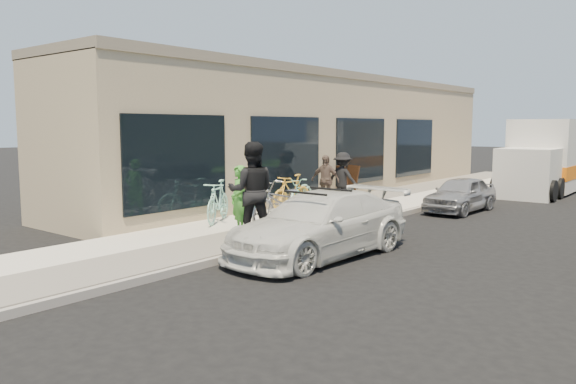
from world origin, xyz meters
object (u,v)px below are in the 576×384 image
Objects in this scene: bike_rack at (251,197)px; cruiser_bike_a at (218,201)px; sedan_silver at (460,194)px; bystander_b at (325,180)px; sandwich_board at (346,181)px; moving_truck at (545,160)px; woman_rider at (239,200)px; cruiser_bike_c at (292,192)px; bystander_a at (343,178)px; sedan_white at (320,224)px; cruiser_bike_b at (302,193)px; man_standing at (252,191)px; tandem_bike at (284,202)px.

cruiser_bike_a is (-0.05, -1.09, -0.00)m from bike_rack.
bystander_b is at bearing -142.94° from sedan_silver.
sedan_silver is 3.87m from bystander_b.
sandwich_board is 0.19× the size of moving_truck.
cruiser_bike_c is at bearing 132.87° from woman_rider.
bystander_a reaches higher than bike_rack.
moving_truck reaches higher than bystander_a.
sedan_white reaches higher than cruiser_bike_b.
man_standing is 4.16m from cruiser_bike_c.
sedan_white is 2.55× the size of cruiser_bike_b.
sedan_white reaches higher than sandwich_board.
bystander_b reaches higher than sandwich_board.
cruiser_bike_c is at bearing -131.40° from sedan_silver.
cruiser_bike_b is (-1.92, 4.14, -0.55)m from man_standing.
cruiser_bike_a reaches higher than bike_rack.
sedan_silver is at bearing -142.52° from man_standing.
bystander_a reaches higher than cruiser_bike_a.
sandwich_board is 7.76m from sedan_white.
bystander_a is at bearing 122.84° from sedan_white.
sedan_white is 1.44× the size of sedan_silver.
bike_rack is 2.94m from man_standing.
man_standing is 5.68m from bystander_a.
man_standing reaches higher than cruiser_bike_b.
sandwich_board is 2.04m from bystander_b.
moving_truck is at bearing 101.51° from woman_rider.
sedan_white is at bearing -38.74° from sandwich_board.
cruiser_bike_c is (-3.85, -10.03, -0.55)m from moving_truck.
sedan_white is 1.64m from man_standing.
woman_rider is at bearing -53.59° from bike_rack.
moving_truck is 2.78× the size of man_standing.
cruiser_bike_b is (-3.87, -9.56, -0.60)m from moving_truck.
moving_truck reaches higher than sandwich_board.
sedan_silver is 4.54m from cruiser_bike_b.
tandem_bike is at bearing -12.58° from cruiser_bike_a.
sedan_silver is at bearing 23.31° from bystander_b.
tandem_bike is 1.30× the size of cruiser_bike_b.
moving_truck is at bearing 54.79° from bystander_b.
moving_truck reaches higher than man_standing.
sandwich_board is 0.63× the size of cruiser_bike_c.
bike_rack is at bearing 57.98° from cruiser_bike_a.
bystander_a is (-0.78, 5.15, 0.04)m from woman_rider.
moving_truck is 3.75× the size of bystander_b.
bystander_a is (0.53, 3.37, 0.26)m from bike_rack.
sandwich_board is at bearing 122.91° from sedan_white.
sandwich_board is 0.70× the size of woman_rider.
man_standing is at bearing -83.19° from bystander_b.
tandem_bike reaches higher than cruiser_bike_c.
bystander_a is (0.84, -1.46, 0.24)m from sandwich_board.
cruiser_bike_b is at bearing -106.66° from man_standing.
tandem_bike is 3.72m from bystander_b.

